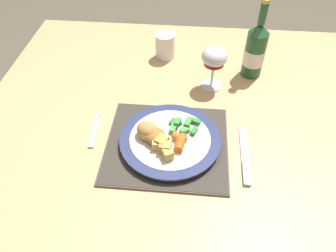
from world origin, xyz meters
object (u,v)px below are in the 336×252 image
dinner_plate (170,140)px  bottle (255,50)px  drinking_cup (165,45)px  dining_table (185,130)px  fork (94,131)px  table_knife (245,160)px  wine_glass (214,59)px

dinner_plate → bottle: (0.23, 0.33, 0.07)m
bottle → drinking_cup: bearing=165.8°
dining_table → bottle: bottle is taller
dining_table → bottle: size_ratio=4.76×
dining_table → fork: bearing=-154.8°
table_knife → drinking_cup: bearing=118.9°
table_knife → bottle: bottle is taller
dinner_plate → fork: (-0.21, 0.03, -0.01)m
dinner_plate → table_knife: (0.19, -0.04, -0.01)m
dining_table → table_knife: size_ratio=6.24×
dinner_plate → drinking_cup: size_ratio=3.02×
fork → drinking_cup: bearing=67.5°
drinking_cup → bottle: bearing=-14.2°
drinking_cup → dining_table: bearing=-71.3°
fork → bottle: size_ratio=0.56×
bottle → fork: bearing=-145.6°
fork → bottle: 0.54m
wine_glass → bottle: size_ratio=0.55×
wine_glass → fork: bearing=-144.1°
dinner_plate → bottle: size_ratio=1.04×
dining_table → dinner_plate: dinner_plate is taller
wine_glass → bottle: 0.15m
table_knife → drinking_cup: 0.50m
dining_table → drinking_cup: drinking_cup is taller
fork → wine_glass: (0.31, 0.23, 0.10)m
dinner_plate → table_knife: 0.19m
table_knife → dinner_plate: bearing=169.3°
wine_glass → table_knife: bearing=-74.1°
drinking_cup → dinner_plate: bearing=-82.7°
dining_table → dinner_plate: (-0.04, -0.14, 0.11)m
table_knife → drinking_cup: size_ratio=2.23×
dining_table → wine_glass: 0.23m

